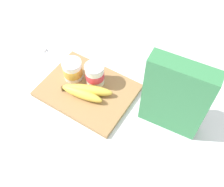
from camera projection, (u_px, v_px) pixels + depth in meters
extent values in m
plane|color=white|center=(88.00, 92.00, 0.99)|extent=(2.40, 2.40, 0.00)
cube|color=#A37A4C|center=(88.00, 90.00, 0.99)|extent=(0.34, 0.26, 0.02)
cube|color=#38844C|center=(175.00, 98.00, 0.80)|extent=(0.20, 0.08, 0.29)
cylinder|color=white|center=(73.00, 70.00, 0.98)|extent=(0.07, 0.07, 0.08)
cylinder|color=gold|center=(73.00, 70.00, 0.98)|extent=(0.07, 0.07, 0.04)
cylinder|color=silver|center=(71.00, 63.00, 0.95)|extent=(0.07, 0.07, 0.00)
cylinder|color=white|center=(95.00, 75.00, 0.97)|extent=(0.07, 0.07, 0.08)
cylinder|color=#DB384C|center=(95.00, 75.00, 0.97)|extent=(0.07, 0.07, 0.03)
cylinder|color=silver|center=(94.00, 67.00, 0.93)|extent=(0.07, 0.07, 0.00)
ellipsoid|color=yellow|center=(82.00, 94.00, 0.94)|extent=(0.16, 0.06, 0.04)
ellipsoid|color=yellow|center=(87.00, 90.00, 0.95)|extent=(0.19, 0.11, 0.04)
cylinder|color=brown|center=(63.00, 89.00, 0.97)|extent=(0.01, 0.01, 0.02)
cylinder|color=silver|center=(54.00, 56.00, 1.10)|extent=(0.11, 0.01, 0.01)
ellipsoid|color=silver|center=(43.00, 49.00, 1.12)|extent=(0.04, 0.03, 0.01)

